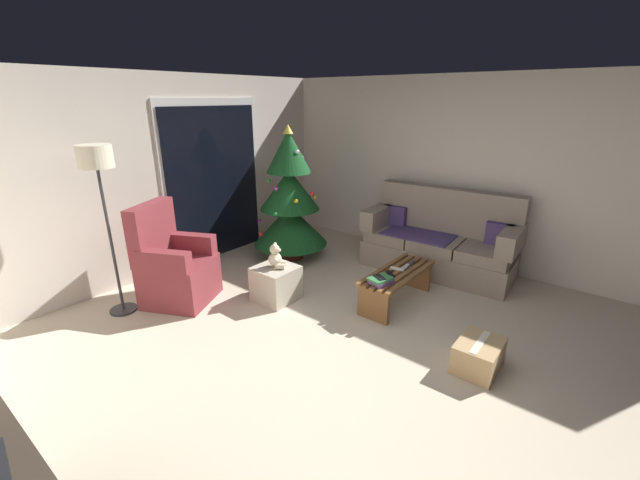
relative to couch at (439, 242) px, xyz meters
The scene contains 19 objects.
ground_plane 2.36m from the couch, behind, with size 7.00×7.00×0.00m, color beige.
wall_back 3.77m from the couch, 129.17° to the left, with size 5.72×0.12×2.50m, color beige.
wall_right 1.03m from the couch, 21.69° to the right, with size 0.12×6.00×2.50m, color beige.
patio_door_frame 3.21m from the couch, 117.85° to the left, with size 1.60×0.02×2.20m, color silver.
patio_door_glass 3.19m from the couch, 118.00° to the left, with size 1.50×0.02×2.10m, color black.
couch is the anchor object (origin of this frame).
coffee_table 1.17m from the couch, behind, with size 1.10×0.40×0.38m.
remote_white 1.13m from the couch, behind, with size 0.04×0.16×0.02m, color silver.
remote_black 1.30m from the couch, behind, with size 0.04×0.16×0.02m, color black.
remote_silver 1.03m from the couch, behind, with size 0.04×0.16×0.02m, color #ADADB2.
remote_graphite 0.87m from the couch, behind, with size 0.04×0.16×0.02m, color #333338.
book_stack 1.55m from the couch, behind, with size 0.28×0.23×0.07m.
cell_phone 1.57m from the couch, behind, with size 0.07×0.14×0.01m, color black.
christmas_tree 2.10m from the couch, 116.58° to the left, with size 1.04×1.04×1.87m.
armchair 3.33m from the couch, 143.76° to the left, with size 0.92×0.92×1.13m.
floor_lamp 4.05m from the couch, 145.51° to the left, with size 0.32×0.32×1.78m.
ottoman 2.26m from the couch, 150.84° to the left, with size 0.44×0.44×0.40m, color #B2A893.
teddy_bear_cream 2.24m from the couch, 150.96° to the left, with size 0.21×0.22×0.29m.
cardboard_box_taped_mid_floor 2.13m from the couch, 147.25° to the right, with size 0.46×0.35×0.26m.
Camera 1 is at (-2.55, -1.69, 2.21)m, focal length 22.47 mm.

